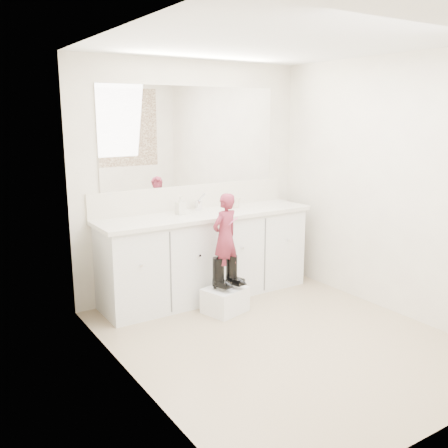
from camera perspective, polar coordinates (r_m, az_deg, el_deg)
floor at (r=4.38m, az=6.46°, el=-12.88°), size 3.00×3.00×0.00m
ceiling at (r=3.99m, az=7.36°, el=20.04°), size 3.00×3.00×0.00m
wall_back at (r=5.24m, az=-3.66°, el=5.14°), size 2.60×0.00×2.60m
wall_left at (r=3.35m, az=-10.55°, el=0.73°), size 0.00×3.00×3.00m
wall_right at (r=4.94m, az=18.63°, el=4.05°), size 0.00×3.00×3.00m
vanity_cabinet at (r=5.17m, az=-2.04°, el=-3.74°), size 2.20×0.55×0.85m
countertop at (r=5.05m, az=-2.00°, el=1.07°), size 2.28×0.58×0.04m
backsplash at (r=5.25m, az=-3.55°, el=3.12°), size 2.28×0.03×0.25m
mirror at (r=5.19m, az=-3.66°, el=9.95°), size 2.00×0.02×1.00m
faucet at (r=5.17m, az=-2.94°, el=2.14°), size 0.08×0.08×0.10m
cup at (r=5.31m, az=1.30°, el=2.44°), size 0.12×0.12×0.11m
soap_bottle at (r=4.97m, az=-5.01°, el=2.17°), size 0.09×0.09×0.18m
step_stool at (r=4.84m, az=0.12°, el=-8.67°), size 0.45×0.40×0.24m
boot_left at (r=4.71m, az=-0.65°, el=-5.71°), size 0.17×0.23×0.31m
boot_right at (r=4.79m, az=0.87°, el=-5.40°), size 0.17×0.23×0.31m
toddler at (r=4.65m, az=0.12°, el=-1.44°), size 0.34×0.27×0.82m
toothbrush at (r=4.64m, az=1.02°, el=0.31°), size 0.13×0.05×0.06m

